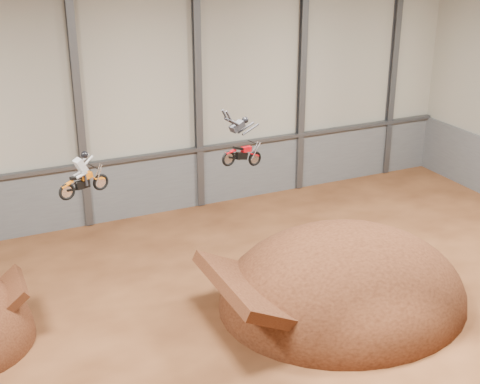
% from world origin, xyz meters
% --- Properties ---
extents(floor, '(40.00, 40.00, 0.00)m').
position_xyz_m(floor, '(0.00, 0.00, 0.00)').
color(floor, '#4C2714').
rests_on(floor, ground).
extents(back_wall, '(40.00, 0.10, 14.00)m').
position_xyz_m(back_wall, '(0.00, 15.00, 7.00)').
color(back_wall, '#A29E8F').
rests_on(back_wall, ground).
extents(lower_band_back, '(39.80, 0.18, 3.50)m').
position_xyz_m(lower_band_back, '(0.00, 14.90, 1.75)').
color(lower_band_back, slate).
rests_on(lower_band_back, ground).
extents(steel_rail, '(39.80, 0.35, 0.20)m').
position_xyz_m(steel_rail, '(0.00, 14.75, 3.55)').
color(steel_rail, '#47494F').
rests_on(steel_rail, lower_band_back).
extents(steel_column_2, '(0.40, 0.36, 13.90)m').
position_xyz_m(steel_column_2, '(-3.33, 14.80, 7.00)').
color(steel_column_2, '#47494F').
rests_on(steel_column_2, ground).
extents(steel_column_3, '(0.40, 0.36, 13.90)m').
position_xyz_m(steel_column_3, '(3.33, 14.80, 7.00)').
color(steel_column_3, '#47494F').
rests_on(steel_column_3, ground).
extents(steel_column_4, '(0.40, 0.36, 13.90)m').
position_xyz_m(steel_column_4, '(10.00, 14.80, 7.00)').
color(steel_column_4, '#47494F').
rests_on(steel_column_4, ground).
extents(steel_column_5, '(0.40, 0.36, 13.90)m').
position_xyz_m(steel_column_5, '(16.67, 14.80, 7.00)').
color(steel_column_5, '#47494F').
rests_on(steel_column_5, ground).
extents(landing_ramp, '(11.25, 9.95, 6.49)m').
position_xyz_m(landing_ramp, '(5.05, 2.06, 0.00)').
color(landing_ramp, '#37190D').
rests_on(landing_ramp, ground).
extents(fmx_rider_a, '(2.30, 1.36, 1.97)m').
position_xyz_m(fmx_rider_a, '(-5.26, 5.14, 6.68)').
color(fmx_rider_a, orange).
extents(fmx_rider_b, '(3.01, 1.34, 2.64)m').
position_xyz_m(fmx_rider_b, '(0.40, 2.84, 7.90)').
color(fmx_rider_b, red).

